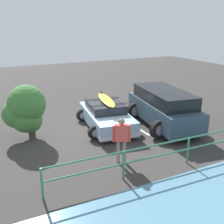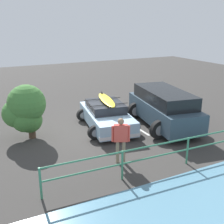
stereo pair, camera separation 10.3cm
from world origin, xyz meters
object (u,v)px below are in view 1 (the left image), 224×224
object	(u,v)px
person_bystander	(121,136)
sedan_car	(106,115)
bush_near_left	(25,111)
suv_car	(163,107)

from	to	relation	value
person_bystander	sedan_car	bearing A→B (deg)	-107.25
person_bystander	bush_near_left	distance (m)	4.61
suv_car	person_bystander	size ratio (longest dim) A/B	2.98
suv_car	person_bystander	world-z (taller)	suv_car
person_bystander	bush_near_left	xyz separation A→B (m)	(2.63, -3.77, 0.25)
suv_car	person_bystander	bearing A→B (deg)	33.52
person_bystander	bush_near_left	world-z (taller)	bush_near_left
suv_car	bush_near_left	distance (m)	6.43
suv_car	sedan_car	bearing A→B (deg)	-22.64
sedan_car	bush_near_left	bearing A→B (deg)	-4.39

